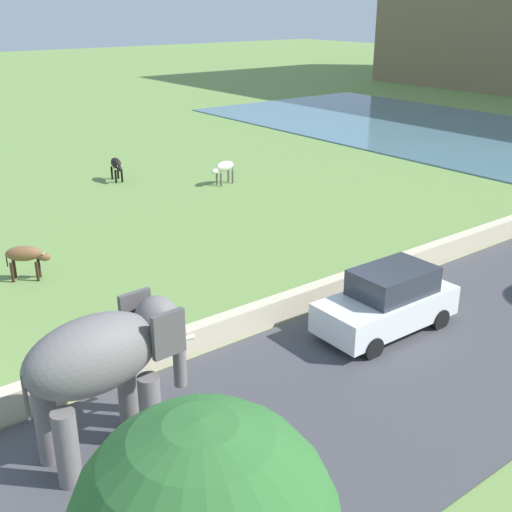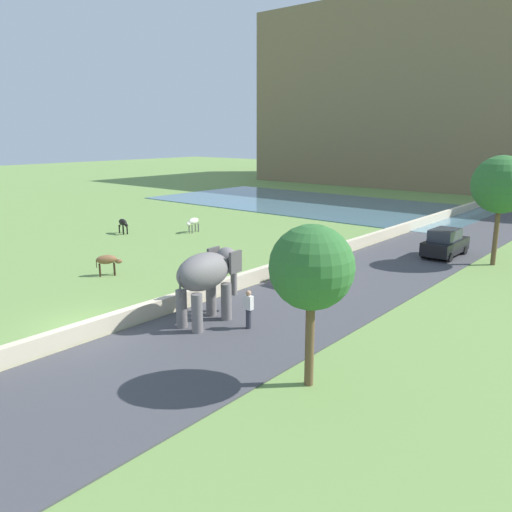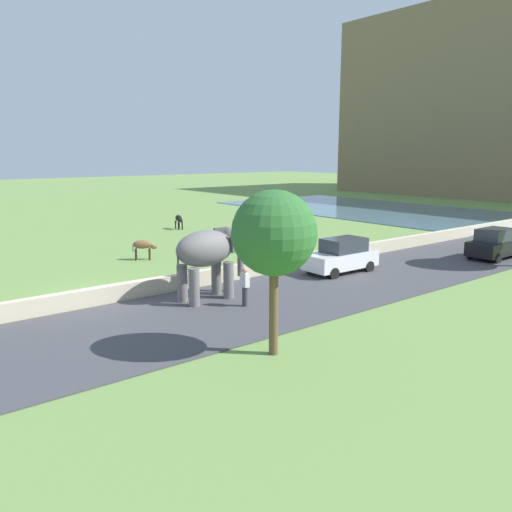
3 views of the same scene
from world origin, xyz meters
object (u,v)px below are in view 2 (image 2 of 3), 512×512
at_px(car_white, 317,264).
at_px(cow_brown, 108,261).
at_px(car_black, 445,243).
at_px(person_beside_elephant, 248,309).
at_px(cow_white, 193,222).
at_px(cow_black, 123,223).
at_px(elephant, 207,275).

xyz_separation_m(car_white, cow_brown, (-9.39, -6.44, -0.06)).
relative_size(car_white, car_black, 1.01).
xyz_separation_m(person_beside_elephant, cow_white, (-16.74, 12.74, -0.04)).
height_order(cow_white, cow_black, same).
bearing_deg(cow_brown, elephant, -9.67).
distance_m(cow_white, cow_black, 5.39).
relative_size(elephant, cow_black, 2.46).
distance_m(person_beside_elephant, car_white, 7.74).
distance_m(car_black, cow_white, 18.70).
height_order(car_white, cow_brown, car_white).
distance_m(cow_white, cow_brown, 12.92).
bearing_deg(car_black, car_white, -108.00).
height_order(car_black, cow_white, car_black).
distance_m(elephant, car_black, 18.05).
bearing_deg(cow_brown, cow_white, 115.77).
relative_size(car_white, cow_white, 2.85).
xyz_separation_m(car_black, cow_black, (-21.93, -8.35, -0.06)).
relative_size(person_beside_elephant, car_white, 0.40).
height_order(elephant, car_white, elephant).
xyz_separation_m(cow_white, cow_black, (-3.77, -3.85, 0.00)).
distance_m(person_beside_elephant, cow_brown, 11.18).
xyz_separation_m(person_beside_elephant, car_black, (1.41, 17.24, 0.03)).
bearing_deg(cow_black, car_white, -4.10).
xyz_separation_m(car_white, cow_white, (-15.00, 5.19, -0.06)).
relative_size(person_beside_elephant, cow_white, 1.15).
distance_m(person_beside_elephant, cow_black, 22.36).
relative_size(elephant, car_white, 0.87).
distance_m(elephant, person_beside_elephant, 2.16).
bearing_deg(car_white, cow_brown, -145.53).
xyz_separation_m(cow_brown, cow_black, (-9.39, 7.79, 0.00)).
bearing_deg(cow_white, cow_black, -134.44).
height_order(car_white, cow_white, car_white).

